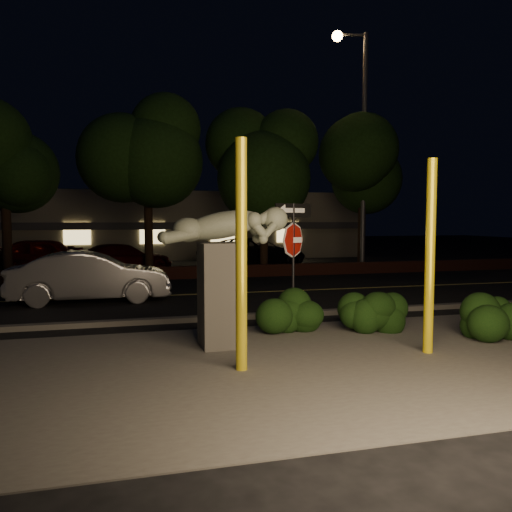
{
  "coord_description": "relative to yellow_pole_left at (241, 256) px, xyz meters",
  "views": [
    {
      "loc": [
        -3.44,
        -8.56,
        2.38
      ],
      "look_at": [
        -0.77,
        1.66,
        1.6
      ],
      "focal_mm": 35.0,
      "sensor_mm": 36.0,
      "label": 1
    }
  ],
  "objects": [
    {
      "name": "ground",
      "position": [
        1.72,
        11.06,
        -1.81
      ],
      "size": [
        90.0,
        90.0,
        0.0
      ],
      "primitive_type": "plane",
      "color": "black",
      "rests_on": "ground"
    },
    {
      "name": "patio",
      "position": [
        1.72,
        0.06,
        -1.8
      ],
      "size": [
        14.0,
        6.0,
        0.02
      ],
      "primitive_type": "cube",
      "color": "#4C4944",
      "rests_on": "ground"
    },
    {
      "name": "road",
      "position": [
        1.72,
        8.06,
        -1.81
      ],
      "size": [
        80.0,
        8.0,
        0.01
      ],
      "primitive_type": "cube",
      "color": "black",
      "rests_on": "ground"
    },
    {
      "name": "lane_marking",
      "position": [
        1.72,
        8.06,
        -1.79
      ],
      "size": [
        80.0,
        0.12,
        0.0
      ],
      "primitive_type": "cube",
      "color": "#D2C054",
      "rests_on": "road"
    },
    {
      "name": "curb",
      "position": [
        1.72,
        3.96,
        -1.75
      ],
      "size": [
        80.0,
        0.25,
        0.12
      ],
      "primitive_type": "cube",
      "color": "#4C4944",
      "rests_on": "ground"
    },
    {
      "name": "brick_wall",
      "position": [
        1.72,
        12.36,
        -1.56
      ],
      "size": [
        40.0,
        0.35,
        0.5
      ],
      "primitive_type": "cube",
      "color": "#451E16",
      "rests_on": "ground"
    },
    {
      "name": "parking_lot",
      "position": [
        1.72,
        18.06,
        -1.8
      ],
      "size": [
        40.0,
        12.0,
        0.01
      ],
      "primitive_type": "cube",
      "color": "black",
      "rests_on": "ground"
    },
    {
      "name": "building",
      "position": [
        1.72,
        26.04,
        0.19
      ],
      "size": [
        22.0,
        10.2,
        4.0
      ],
      "color": "#6C6856",
      "rests_on": "ground"
    },
    {
      "name": "tree_far_a",
      "position": [
        -6.28,
        14.06,
        3.53
      ],
      "size": [
        4.6,
        4.6,
        7.43
      ],
      "color": "black",
      "rests_on": "ground"
    },
    {
      "name": "tree_far_b",
      "position": [
        -0.78,
        14.26,
        4.24
      ],
      "size": [
        5.2,
        5.2,
        8.41
      ],
      "color": "black",
      "rests_on": "ground"
    },
    {
      "name": "tree_far_c",
      "position": [
        4.22,
        13.86,
        3.85
      ],
      "size": [
        4.8,
        4.8,
        7.84
      ],
      "color": "black",
      "rests_on": "ground"
    },
    {
      "name": "tree_far_d",
      "position": [
        9.22,
        14.36,
        3.61
      ],
      "size": [
        4.4,
        4.4,
        7.42
      ],
      "color": "black",
      "rests_on": "ground"
    },
    {
      "name": "yellow_pole_left",
      "position": [
        0.0,
        0.0,
        0.0
      ],
      "size": [
        0.18,
        0.18,
        3.62
      ],
      "primitive_type": "cylinder",
      "color": "gold",
      "rests_on": "ground"
    },
    {
      "name": "yellow_pole_right",
      "position": [
        3.43,
        0.15,
        -0.09
      ],
      "size": [
        0.17,
        0.17,
        3.43
      ],
      "primitive_type": "cylinder",
      "color": "yellow",
      "rests_on": "ground"
    },
    {
      "name": "signpost",
      "position": [
        1.73,
        2.57,
        0.12
      ],
      "size": [
        0.89,
        0.29,
        2.71
      ],
      "rotation": [
        0.0,
        0.0,
        0.3
      ],
      "color": "black",
      "rests_on": "ground"
    },
    {
      "name": "sculpture",
      "position": [
        0.01,
        1.53,
        -0.2
      ],
      "size": [
        2.44,
        0.78,
        2.61
      ],
      "rotation": [
        0.0,
        0.0,
        0.04
      ],
      "color": "#4C4944",
      "rests_on": "ground"
    },
    {
      "name": "hedge_center",
      "position": [
        1.78,
        2.3,
        -1.35
      ],
      "size": [
        1.93,
        1.37,
        0.91
      ],
      "primitive_type": "ellipsoid",
      "rotation": [
        0.0,
        0.0,
        0.35
      ],
      "color": "black",
      "rests_on": "ground"
    },
    {
      "name": "hedge_right",
      "position": [
        3.42,
        2.01,
        -1.31
      ],
      "size": [
        1.73,
        1.3,
        1.01
      ],
      "primitive_type": "ellipsoid",
      "rotation": [
        0.0,
        0.0,
        0.35
      ],
      "color": "black",
      "rests_on": "ground"
    },
    {
      "name": "hedge_far_right",
      "position": [
        5.37,
        0.83,
        -1.34
      ],
      "size": [
        1.53,
        1.17,
        0.94
      ],
      "primitive_type": "ellipsoid",
      "rotation": [
        0.0,
        0.0,
        0.26
      ],
      "color": "black",
      "rests_on": "ground"
    },
    {
      "name": "streetlight",
      "position": [
        8.84,
        14.01,
        4.72
      ],
      "size": [
        1.62,
        0.65,
        10.97
      ],
      "rotation": [
        0.0,
        0.0,
        -0.23
      ],
      "color": "#4E4F54",
      "rests_on": "ground"
    },
    {
      "name": "silver_sedan",
      "position": [
        -2.72,
        7.43,
        -1.08
      ],
      "size": [
        4.46,
        1.62,
        1.46
      ],
      "primitive_type": "imported",
      "rotation": [
        0.0,
        0.0,
        1.59
      ],
      "color": "silver",
      "rests_on": "ground"
    },
    {
      "name": "parked_car_red",
      "position": [
        -5.06,
        15.84,
        -1.02
      ],
      "size": [
        4.88,
        2.6,
        1.58
      ],
      "primitive_type": "imported",
      "rotation": [
        0.0,
        0.0,
        1.41
      ],
      "color": "#750D05",
      "rests_on": "ground"
    },
    {
      "name": "parked_car_darkred",
      "position": [
        -1.86,
        15.36,
        -1.17
      ],
      "size": [
        4.76,
        3.08,
        1.28
      ],
      "primitive_type": "imported",
      "rotation": [
        0.0,
        0.0,
        1.89
      ],
      "color": "#3D0809",
      "rests_on": "ground"
    },
    {
      "name": "parked_car_dark",
      "position": [
        4.26,
        15.85,
        -1.06
      ],
      "size": [
        5.9,
        4.16,
        1.49
      ],
      "primitive_type": "imported",
      "rotation": [
        0.0,
        0.0,
        1.92
      ],
      "color": "black",
      "rests_on": "ground"
    }
  ]
}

